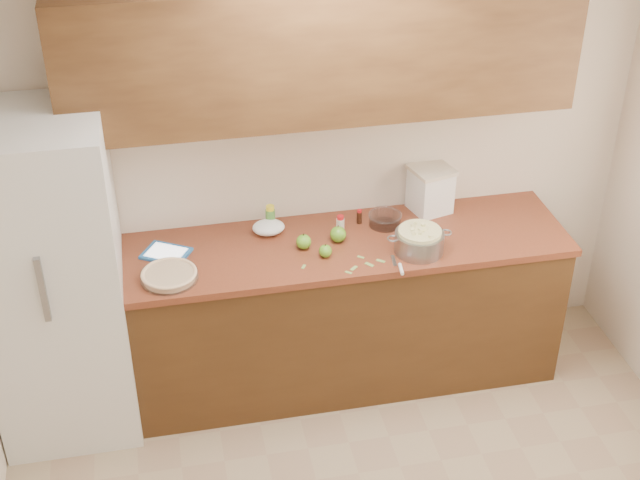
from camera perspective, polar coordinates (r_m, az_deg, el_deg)
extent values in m
plane|color=silver|center=(2.78, 7.15, 13.02)|extent=(3.60, 3.60, 0.00)
plane|color=beige|center=(4.89, -0.29, 5.54)|extent=(3.60, 0.00, 3.60)
cube|color=#492C14|center=(5.08, 0.46, -4.79)|extent=(2.60, 0.65, 0.88)
cube|color=brown|center=(4.82, 0.48, -0.43)|extent=(2.64, 0.68, 0.04)
cube|color=brown|center=(4.48, 0.12, 12.01)|extent=(2.60, 0.34, 0.70)
cube|color=silver|center=(4.75, -16.71, -2.52)|extent=(0.70, 0.70, 1.80)
cylinder|color=silver|center=(4.58, -9.62, -2.29)|extent=(0.29, 0.29, 0.04)
cylinder|color=beige|center=(4.58, -9.62, -2.28)|extent=(0.26, 0.26, 0.03)
torus|color=beige|center=(4.57, -9.64, -2.12)|extent=(0.28, 0.28, 0.02)
cylinder|color=gray|center=(4.74, 6.36, -0.14)|extent=(0.26, 0.26, 0.11)
torus|color=gray|center=(4.68, 4.68, 0.10)|extent=(0.06, 0.06, 0.01)
torus|color=gray|center=(4.76, 8.07, 0.48)|extent=(0.06, 0.06, 0.01)
cylinder|color=beige|center=(4.73, 6.37, 0.02)|extent=(0.23, 0.23, 0.12)
cube|color=white|center=(5.09, 7.07, 3.15)|extent=(0.25, 0.25, 0.25)
cube|color=beige|center=(5.03, 7.17, 4.48)|extent=(0.27, 0.27, 0.02)
cube|color=#225FA3|center=(4.78, -9.82, -0.85)|extent=(0.29, 0.27, 0.01)
cube|color=white|center=(4.77, -9.83, -0.77)|extent=(0.24, 0.22, 0.00)
cube|color=gray|center=(4.68, 4.75, -1.31)|extent=(0.03, 0.10, 0.00)
cylinder|color=white|center=(4.60, 5.21, -1.86)|extent=(0.03, 0.09, 0.02)
cylinder|color=#4C8C38|center=(4.91, -3.19, 1.34)|extent=(0.05, 0.05, 0.12)
cylinder|color=yellow|center=(4.88, -3.22, 2.07)|extent=(0.05, 0.05, 0.02)
cylinder|color=beige|center=(4.87, 1.31, 0.90)|extent=(0.04, 0.04, 0.09)
cylinder|color=red|center=(4.84, 1.32, 1.45)|extent=(0.04, 0.04, 0.02)
cylinder|color=black|center=(4.97, 2.53, 1.45)|extent=(0.03, 0.03, 0.07)
cylinder|color=red|center=(4.95, 2.54, 1.87)|extent=(0.03, 0.03, 0.01)
cylinder|color=silver|center=(4.97, 4.17, 1.31)|extent=(0.18, 0.18, 0.07)
torus|color=silver|center=(4.95, 4.19, 1.62)|extent=(0.19, 0.19, 0.01)
ellipsoid|color=white|center=(4.88, -3.31, 0.81)|extent=(0.21, 0.19, 0.07)
sphere|color=#5A9A22|center=(4.74, -1.05, -0.11)|extent=(0.08, 0.08, 0.08)
cylinder|color=#3F2D19|center=(4.72, -1.06, 0.36)|extent=(0.01, 0.01, 0.01)
sphere|color=#5A9A22|center=(4.80, 1.17, 0.37)|extent=(0.09, 0.09, 0.09)
cylinder|color=#3F2D19|center=(4.77, 1.17, 0.88)|extent=(0.01, 0.01, 0.01)
sphere|color=#5A9A22|center=(4.68, 0.35, -0.71)|extent=(0.07, 0.07, 0.07)
cylinder|color=#3F2D19|center=(4.66, 0.35, -0.29)|extent=(0.01, 0.01, 0.01)
cube|color=#85AA53|center=(4.57, 1.84, -2.09)|extent=(0.04, 0.04, 0.00)
cube|color=#85AA53|center=(4.67, 3.90, -1.34)|extent=(0.05, 0.05, 0.00)
cube|color=#85AA53|center=(4.69, 2.62, -1.10)|extent=(0.04, 0.04, 0.00)
cube|color=#85AA53|center=(4.64, 3.18, -1.58)|extent=(0.05, 0.05, 0.00)
cube|color=#85AA53|center=(4.62, -1.06, -1.72)|extent=(0.03, 0.04, 0.00)
cube|color=#85AA53|center=(4.61, 2.18, -1.82)|extent=(0.05, 0.04, 0.00)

